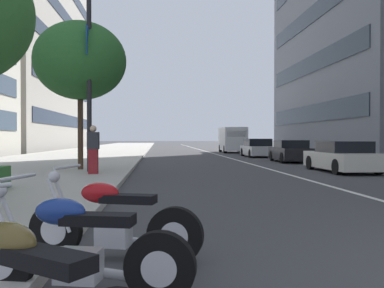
% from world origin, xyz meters
% --- Properties ---
extents(sidewalk_right_plaza, '(160.00, 9.59, 0.15)m').
position_xyz_m(sidewalk_right_plaza, '(30.00, 10.97, 0.07)').
color(sidewalk_right_plaza, '#B2ADA3').
rests_on(sidewalk_right_plaza, ground).
extents(lane_centre_stripe, '(110.00, 0.16, 0.01)m').
position_xyz_m(lane_centre_stripe, '(35.00, 0.00, 0.00)').
color(lane_centre_stripe, silver).
rests_on(lane_centre_stripe, ground).
extents(motorcycle_nearest_camera, '(0.70, 2.07, 1.09)m').
position_xyz_m(motorcycle_nearest_camera, '(0.81, 5.80, 0.41)').
color(motorcycle_nearest_camera, black).
rests_on(motorcycle_nearest_camera, ground).
extents(motorcycle_second_in_row, '(0.80, 2.07, 1.10)m').
position_xyz_m(motorcycle_second_in_row, '(1.97, 5.61, 0.42)').
color(motorcycle_second_in_row, black).
rests_on(motorcycle_second_in_row, ground).
extents(car_mid_block_traffic, '(4.31, 1.89, 1.29)m').
position_xyz_m(car_mid_block_traffic, '(14.13, -2.67, 0.61)').
color(car_mid_block_traffic, beige).
rests_on(car_mid_block_traffic, ground).
extents(car_approaching_light, '(4.23, 1.98, 1.30)m').
position_xyz_m(car_approaching_light, '(21.42, -2.78, 0.61)').
color(car_approaching_light, black).
rests_on(car_approaching_light, ground).
extents(car_following_behind, '(4.24, 1.94, 1.38)m').
position_xyz_m(car_following_behind, '(28.32, -2.44, 0.64)').
color(car_following_behind, '#B7B7BC').
rests_on(car_following_behind, ground).
extents(delivery_van_ahead, '(6.03, 2.38, 2.45)m').
position_xyz_m(delivery_van_ahead, '(38.10, -2.25, 1.32)').
color(delivery_van_ahead, silver).
rests_on(delivery_van_ahead, ground).
extents(street_lamp_with_banners, '(1.26, 2.59, 7.92)m').
position_xyz_m(street_lamp_with_banners, '(13.22, 7.30, 4.98)').
color(street_lamp_with_banners, '#232326').
rests_on(street_lamp_with_banners, sidewalk_right_plaza).
extents(street_tree_by_lamp_post, '(3.74, 3.74, 6.03)m').
position_xyz_m(street_tree_by_lamp_post, '(14.51, 8.25, 4.58)').
color(street_tree_by_lamp_post, '#473323').
rests_on(street_tree_by_lamp_post, sidewalk_right_plaza).
extents(pedestrian_on_plaza, '(0.29, 0.42, 1.73)m').
position_xyz_m(pedestrian_on_plaza, '(12.22, 7.39, 1.03)').
color(pedestrian_on_plaza, maroon).
rests_on(pedestrian_on_plaza, sidewalk_right_plaza).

